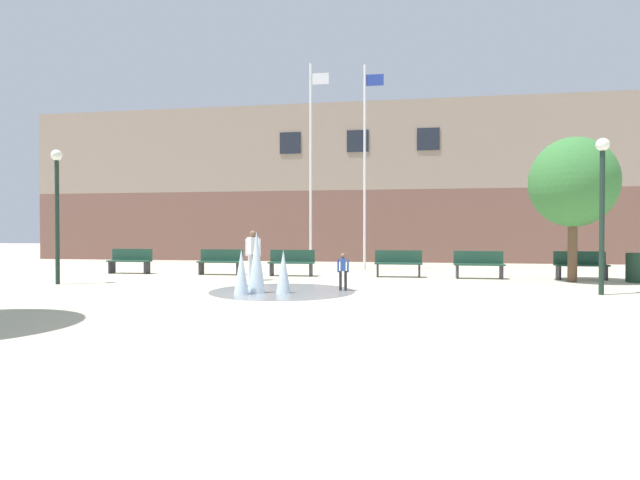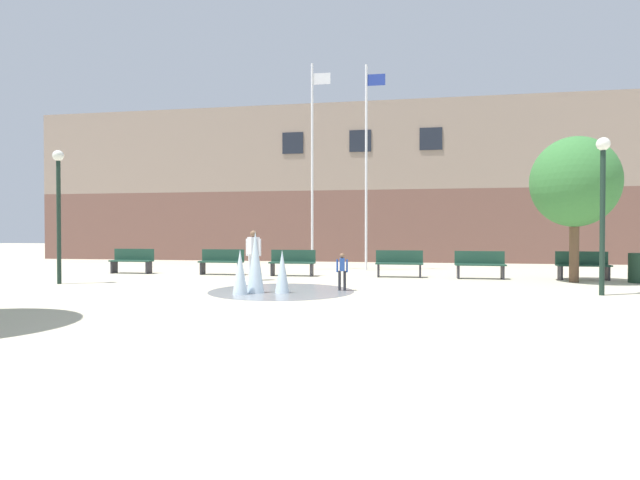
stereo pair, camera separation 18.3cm
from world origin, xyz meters
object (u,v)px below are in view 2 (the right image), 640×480
at_px(park_bench_under_right_flagpole, 480,264).
at_px(child_running, 342,269).
at_px(park_bench_left_of_flagpoles, 222,261).
at_px(park_bench_center, 399,263).
at_px(flagpole_left, 313,161).
at_px(lamp_post_right_lane, 603,192).
at_px(trash_can, 639,268).
at_px(adult_watching, 254,251).
at_px(street_tree_near_building, 575,182).
at_px(lamp_post_left_lane, 59,197).
at_px(park_bench_near_trashcan, 583,265).
at_px(park_bench_under_left_flagpole, 292,262).
at_px(park_bench_far_left, 132,260).
at_px(flagpole_right, 367,162).

xyz_separation_m(park_bench_under_right_flagpole, child_running, (-4.06, -4.04, 0.10)).
bearing_deg(park_bench_left_of_flagpoles, park_bench_center, 0.72).
bearing_deg(flagpole_left, lamp_post_right_lane, -39.20).
xyz_separation_m(park_bench_left_of_flagpoles, trash_can, (13.52, -0.59, -0.03)).
height_order(adult_watching, street_tree_near_building, street_tree_near_building).
xyz_separation_m(lamp_post_right_lane, street_tree_near_building, (0.36, 3.21, 0.54)).
bearing_deg(adult_watching, trash_can, 129.26).
bearing_deg(lamp_post_left_lane, street_tree_near_building, 11.46).
height_order(park_bench_left_of_flagpoles, adult_watching, adult_watching).
xyz_separation_m(park_bench_left_of_flagpoles, park_bench_near_trashcan, (12.19, 0.15, 0.00)).
xyz_separation_m(park_bench_under_right_flagpole, flagpole_left, (-6.15, 3.00, 3.96)).
bearing_deg(street_tree_near_building, park_bench_under_left_flagpole, 175.43).
bearing_deg(park_bench_center, street_tree_near_building, -9.17).
xyz_separation_m(park_bench_left_of_flagpoles, adult_watching, (1.78, -1.86, 0.45)).
bearing_deg(street_tree_near_building, child_running, -153.56).
xyz_separation_m(lamp_post_left_lane, trash_can, (17.12, 3.27, -2.13)).
height_order(park_bench_left_of_flagpoles, park_bench_under_right_flagpole, same).
distance_m(park_bench_far_left, lamp_post_left_lane, 4.39).
relative_size(park_bench_center, adult_watching, 1.01).
bearing_deg(child_running, park_bench_left_of_flagpoles, 39.44).
height_order(park_bench_under_left_flagpole, adult_watching, adult_watching).
relative_size(flagpole_left, lamp_post_right_lane, 2.18).
relative_size(flagpole_left, trash_can, 9.31).
xyz_separation_m(park_bench_left_of_flagpoles, lamp_post_left_lane, (-3.59, -3.86, 2.10)).
bearing_deg(adult_watching, street_tree_near_building, 129.38).
height_order(park_bench_far_left, park_bench_left_of_flagpoles, same).
bearing_deg(lamp_post_right_lane, flagpole_right, 132.21).
xyz_separation_m(park_bench_far_left, lamp_post_left_lane, (-0.10, -3.85, 2.10)).
bearing_deg(street_tree_near_building, flagpole_right, 150.88).
distance_m(park_bench_under_left_flagpole, park_bench_under_right_flagpole, 6.33).
height_order(park_bench_near_trashcan, child_running, child_running).
distance_m(park_bench_under_right_flagpole, adult_watching, 7.42).
bearing_deg(lamp_post_left_lane, park_bench_under_right_flagpole, 16.76).
xyz_separation_m(child_running, street_tree_near_building, (6.73, 3.35, 2.48)).
bearing_deg(adult_watching, flagpole_right, 178.98).
bearing_deg(flagpole_right, park_bench_under_left_flagpole, -128.69).
xyz_separation_m(park_bench_left_of_flagpoles, lamp_post_right_lane, (11.27, -3.99, 2.04)).
relative_size(adult_watching, lamp_post_right_lane, 0.41).
bearing_deg(park_bench_near_trashcan, park_bench_under_left_flagpole, -178.79).
bearing_deg(park_bench_left_of_flagpoles, lamp_post_right_lane, -19.48).
height_order(flagpole_right, trash_can, flagpole_right).
height_order(flagpole_left, lamp_post_right_lane, flagpole_left).
relative_size(park_bench_near_trashcan, street_tree_near_building, 0.36).
bearing_deg(flagpole_left, park_bench_under_left_flagpole, -93.41).
bearing_deg(park_bench_under_left_flagpole, adult_watching, -115.34).
bearing_deg(park_bench_under_right_flagpole, park_bench_far_left, 179.70).
relative_size(lamp_post_left_lane, lamp_post_right_lane, 1.03).
xyz_separation_m(lamp_post_left_lane, street_tree_near_building, (15.23, 3.09, 0.48)).
height_order(adult_watching, flagpole_right, flagpole_right).
bearing_deg(street_tree_near_building, flagpole_left, 157.31).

